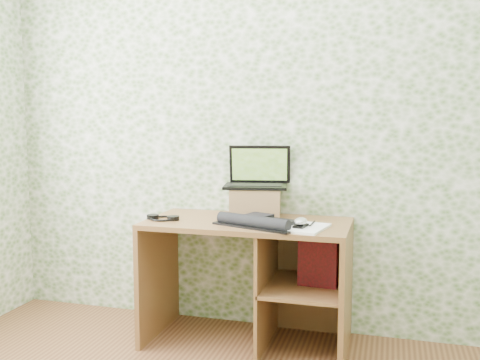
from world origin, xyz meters
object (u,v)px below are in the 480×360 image
(desk, at_px, (261,265))
(keyboard, at_px, (256,221))
(riser, at_px, (256,202))
(laptop, at_px, (257,177))
(notepad, at_px, (306,228))

(desk, relative_size, keyboard, 2.40)
(riser, bearing_deg, laptop, 90.00)
(riser, bearing_deg, desk, -60.50)
(desk, xyz_separation_m, notepad, (0.29, -0.16, 0.28))
(keyboard, bearing_deg, riser, 123.95)
(keyboard, bearing_deg, desk, 110.17)
(notepad, bearing_deg, riser, 153.21)
(riser, distance_m, notepad, 0.46)
(keyboard, height_order, notepad, keyboard)
(desk, bearing_deg, riser, 119.50)
(desk, height_order, riser, riser)
(keyboard, relative_size, notepad, 1.71)
(desk, distance_m, notepad, 0.43)
(laptop, distance_m, keyboard, 0.38)
(laptop, bearing_deg, notepad, -52.45)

